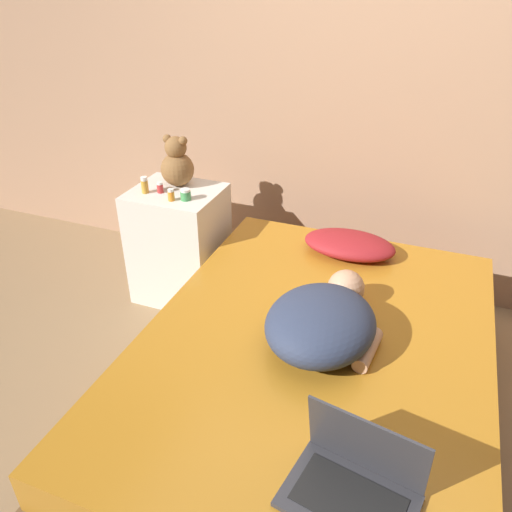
{
  "coord_description": "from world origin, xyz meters",
  "views": [
    {
      "loc": [
        0.34,
        -1.54,
        1.75
      ],
      "look_at": [
        -0.35,
        0.24,
        0.63
      ],
      "focal_mm": 35.0,
      "sensor_mm": 36.0,
      "label": 1
    }
  ],
  "objects": [
    {
      "name": "bottle_orange",
      "position": [
        -0.94,
        0.55,
        0.7
      ],
      "size": [
        0.03,
        0.03,
        0.06
      ],
      "color": "orange",
      "rests_on": "nightstand"
    },
    {
      "name": "bottle_amber",
      "position": [
        -1.13,
        0.58,
        0.72
      ],
      "size": [
        0.04,
        0.04,
        0.09
      ],
      "color": "gold",
      "rests_on": "nightstand"
    },
    {
      "name": "ground_plane",
      "position": [
        0.0,
        0.0,
        0.0
      ],
      "size": [
        12.0,
        12.0,
        0.0
      ],
      "primitive_type": "plane",
      "color": "#937551"
    },
    {
      "name": "bottle_green",
      "position": [
        -0.88,
        0.58,
        0.7
      ],
      "size": [
        0.05,
        0.05,
        0.06
      ],
      "color": "#3D8E4C",
      "rests_on": "nightstand"
    },
    {
      "name": "pillow",
      "position": [
        -0.02,
        0.72,
        0.5
      ],
      "size": [
        0.47,
        0.28,
        0.11
      ],
      "color": "maroon",
      "rests_on": "bed"
    },
    {
      "name": "person_lying",
      "position": [
        0.03,
        -0.0,
        0.55
      ],
      "size": [
        0.47,
        0.66,
        0.21
      ],
      "rotation": [
        0.0,
        0.0,
        -0.11
      ],
      "color": "#2D3851",
      "rests_on": "bed"
    },
    {
      "name": "bed",
      "position": [
        0.0,
        0.0,
        0.22
      ],
      "size": [
        1.38,
        1.9,
        0.45
      ],
      "color": "brown",
      "rests_on": "ground_plane"
    },
    {
      "name": "wall_back",
      "position": [
        0.0,
        1.23,
        1.3
      ],
      "size": [
        8.0,
        0.06,
        2.6
      ],
      "color": "tan",
      "rests_on": "ground_plane"
    },
    {
      "name": "bottle_red",
      "position": [
        -1.05,
        0.62,
        0.7
      ],
      "size": [
        0.03,
        0.03,
        0.06
      ],
      "color": "#B72D2D",
      "rests_on": "nightstand"
    },
    {
      "name": "teddy_bear",
      "position": [
        -1.01,
        0.75,
        0.79
      ],
      "size": [
        0.18,
        0.18,
        0.28
      ],
      "color": "brown",
      "rests_on": "nightstand"
    },
    {
      "name": "laptop",
      "position": [
        0.28,
        -0.61,
        0.51
      ],
      "size": [
        0.4,
        0.31,
        0.25
      ],
      "rotation": [
        0.0,
        0.0,
        -0.18
      ],
      "color": "#333338",
      "rests_on": "bed"
    },
    {
      "name": "nightstand",
      "position": [
        -0.99,
        0.67,
        0.34
      ],
      "size": [
        0.48,
        0.42,
        0.67
      ],
      "color": "silver",
      "rests_on": "ground_plane"
    }
  ]
}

